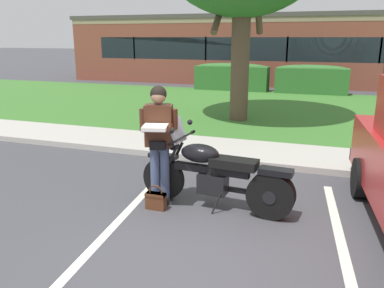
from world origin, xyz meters
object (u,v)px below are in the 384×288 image
(motorcycle, at_px, (220,176))
(handbag, at_px, (156,199))
(rider_person, at_px, (159,136))
(hedge_center_left, at_px, (312,79))
(brick_building, at_px, (295,48))
(hedge_left, at_px, (232,76))

(motorcycle, relative_size, handbag, 6.23)
(rider_person, relative_size, hedge_center_left, 0.58)
(motorcycle, bearing_deg, rider_person, -174.72)
(rider_person, height_order, handbag, rider_person)
(brick_building, bearing_deg, hedge_left, -109.35)
(hedge_left, bearing_deg, handbag, -81.10)
(hedge_center_left, distance_m, brick_building, 6.37)
(hedge_center_left, bearing_deg, brick_building, 101.68)
(hedge_center_left, bearing_deg, handbag, -96.50)
(handbag, relative_size, hedge_left, 0.11)
(rider_person, bearing_deg, hedge_left, 98.91)
(handbag, bearing_deg, rider_person, 98.44)
(hedge_left, distance_m, hedge_center_left, 3.43)
(motorcycle, xyz_separation_m, hedge_center_left, (0.61, 12.36, 0.16))
(hedge_left, bearing_deg, motorcycle, -77.14)
(motorcycle, relative_size, hedge_left, 0.69)
(brick_building, bearing_deg, motorcycle, -87.95)
(hedge_left, relative_size, hedge_center_left, 1.10)
(motorcycle, distance_m, hedge_center_left, 12.38)
(motorcycle, xyz_separation_m, rider_person, (-0.87, -0.08, 0.52))
(handbag, xyz_separation_m, hedge_left, (-1.99, 12.68, 0.51))
(handbag, height_order, hedge_center_left, hedge_center_left)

